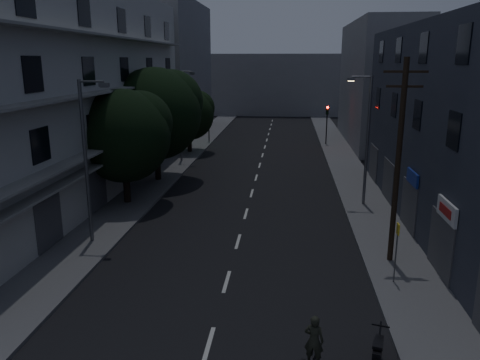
% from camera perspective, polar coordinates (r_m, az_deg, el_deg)
% --- Properties ---
extents(ground, '(160.00, 160.00, 0.00)m').
position_cam_1_polar(ground, '(37.46, 2.04, 0.48)').
color(ground, black).
rests_on(ground, ground).
extents(sidewalk_left, '(3.00, 90.00, 0.15)m').
position_cam_1_polar(sidewalk_left, '(38.65, -9.13, 0.86)').
color(sidewalk_left, '#565659').
rests_on(sidewalk_left, ground).
extents(sidewalk_right, '(3.00, 90.00, 0.15)m').
position_cam_1_polar(sidewalk_right, '(37.71, 13.48, 0.30)').
color(sidewalk_right, '#565659').
rests_on(sidewalk_right, ground).
extents(lane_markings, '(0.15, 60.50, 0.01)m').
position_cam_1_polar(lane_markings, '(43.54, 2.60, 2.46)').
color(lane_markings, beige).
rests_on(lane_markings, ground).
extents(building_left, '(7.00, 36.00, 14.00)m').
position_cam_1_polar(building_left, '(32.68, -20.56, 9.97)').
color(building_left, '#B6B5B0').
rests_on(building_left, ground).
extents(building_right, '(6.19, 28.00, 11.00)m').
position_cam_1_polar(building_right, '(27.26, 26.56, 5.48)').
color(building_right, '#2C303C').
rests_on(building_right, ground).
extents(building_far_left, '(6.00, 20.00, 16.00)m').
position_cam_1_polar(building_far_left, '(61.01, -7.99, 13.33)').
color(building_far_left, slate).
rests_on(building_far_left, ground).
extents(building_far_right, '(6.00, 20.00, 13.00)m').
position_cam_1_polar(building_far_right, '(54.20, 16.40, 11.19)').
color(building_far_right, slate).
rests_on(building_far_right, ground).
extents(building_far_end, '(24.00, 8.00, 10.00)m').
position_cam_1_polar(building_far_end, '(81.41, 4.27, 11.55)').
color(building_far_end, slate).
rests_on(building_far_end, ground).
extents(tree_near, '(5.83, 5.83, 7.19)m').
position_cam_1_polar(tree_near, '(30.12, -13.88, 5.67)').
color(tree_near, black).
rests_on(tree_near, sidewalk_left).
extents(tree_mid, '(6.83, 6.83, 8.40)m').
position_cam_1_polar(tree_mid, '(35.55, -10.14, 8.36)').
color(tree_mid, black).
rests_on(tree_mid, sidewalk_left).
extents(tree_far, '(4.95, 4.95, 6.12)m').
position_cam_1_polar(tree_far, '(46.63, -6.19, 8.14)').
color(tree_far, black).
rests_on(tree_far, sidewalk_left).
extents(traffic_signal_far_right, '(0.28, 0.37, 4.10)m').
position_cam_1_polar(traffic_signal_far_right, '(51.49, 10.57, 7.58)').
color(traffic_signal_far_right, black).
rests_on(traffic_signal_far_right, sidewalk_right).
extents(traffic_signal_far_left, '(0.28, 0.37, 4.10)m').
position_cam_1_polar(traffic_signal_far_left, '(52.57, -3.85, 7.92)').
color(traffic_signal_far_left, black).
rests_on(traffic_signal_far_left, sidewalk_left).
extents(street_lamp_left_near, '(1.51, 0.25, 8.00)m').
position_cam_1_polar(street_lamp_left_near, '(23.80, -18.10, 3.00)').
color(street_lamp_left_near, '#55575C').
rests_on(street_lamp_left_near, sidewalk_left).
extents(street_lamp_right, '(1.51, 0.25, 8.00)m').
position_cam_1_polar(street_lamp_right, '(29.87, 15.10, 5.42)').
color(street_lamp_right, '#5D5E65').
rests_on(street_lamp_right, sidewalk_right).
extents(street_lamp_left_far, '(1.51, 0.25, 8.00)m').
position_cam_1_polar(street_lamp_left_far, '(42.30, -7.17, 8.31)').
color(street_lamp_left_far, '#595A61').
rests_on(street_lamp_left_far, sidewalk_left).
extents(utility_pole, '(1.80, 0.24, 9.00)m').
position_cam_1_polar(utility_pole, '(21.40, 18.74, 2.47)').
color(utility_pole, black).
rests_on(utility_pole, sidewalk_right).
extents(bus_stop_sign, '(0.06, 0.35, 2.52)m').
position_cam_1_polar(bus_stop_sign, '(20.04, 18.59, -7.20)').
color(bus_stop_sign, '#595B60').
rests_on(bus_stop_sign, sidewalk_right).
extents(motorcycle, '(0.73, 1.85, 1.21)m').
position_cam_1_polar(motorcycle, '(15.53, 16.42, -19.60)').
color(motorcycle, black).
rests_on(motorcycle, ground).
extents(cyclist, '(0.94, 1.66, 1.99)m').
position_cam_1_polar(cyclist, '(14.66, 8.92, -20.49)').
color(cyclist, black).
rests_on(cyclist, ground).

